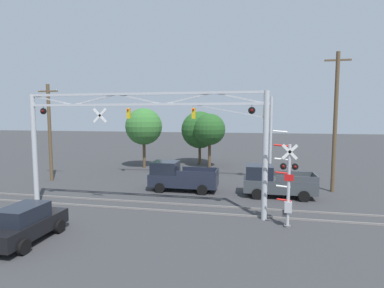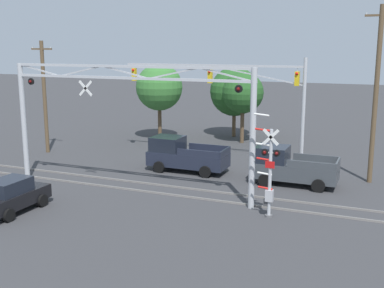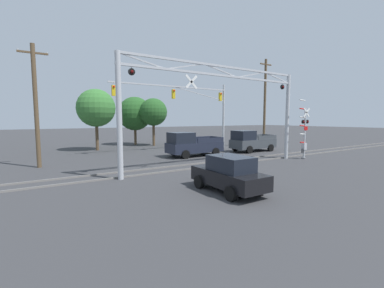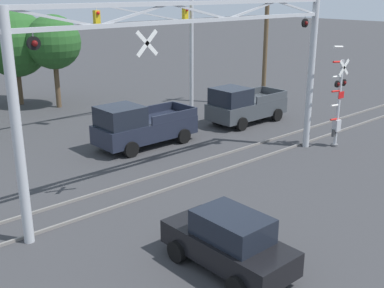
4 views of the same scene
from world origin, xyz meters
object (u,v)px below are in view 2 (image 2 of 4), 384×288
traffic_signal_span (252,89)px  pickup_truck_lead (183,155)px  crossing_gantry (126,110)px  background_tree_far_left_verge (243,93)px  sedan_waiting (11,196)px  pickup_truck_following (290,167)px  crossing_signal_mast (269,175)px  background_tree_beyond_span (159,87)px  background_tree_far_right_verge (234,92)px  utility_pole_left (45,96)px  utility_pole_right (376,94)px

traffic_signal_span → pickup_truck_lead: size_ratio=2.59×
traffic_signal_span → pickup_truck_lead: traffic_signal_span is taller
crossing_gantry → background_tree_far_left_verge: size_ratio=2.44×
sedan_waiting → traffic_signal_span: bearing=61.4°
crossing_gantry → sedan_waiting: crossing_gantry is taller
traffic_signal_span → pickup_truck_following: size_ratio=2.72×
crossing_signal_mast → background_tree_beyond_span: bearing=131.0°
traffic_signal_span → background_tree_far_right_verge: 9.65m
background_tree_beyond_span → utility_pole_left: bearing=-124.9°
sedan_waiting → background_tree_beyond_span: size_ratio=0.60×
traffic_signal_span → sedan_waiting: 16.94m
traffic_signal_span → utility_pole_left: 15.36m
sedan_waiting → utility_pole_right: (15.80, 12.25, 4.43)m
pickup_truck_following → background_tree_beyond_span: bearing=144.3°
traffic_signal_span → utility_pole_right: size_ratio=1.29×
pickup_truck_lead → background_tree_far_left_verge: bearing=85.4°
traffic_signal_span → sedan_waiting: (-7.85, -14.40, -4.26)m
crossing_gantry → utility_pole_right: 14.24m
background_tree_beyond_span → background_tree_far_left_verge: background_tree_beyond_span is taller
crossing_signal_mast → pickup_truck_following: size_ratio=1.01×
crossing_signal_mast → sedan_waiting: crossing_signal_mast is taller
crossing_signal_mast → sedan_waiting: (-11.65, -4.14, -1.20)m
crossing_gantry → sedan_waiting: bearing=-124.9°
crossing_gantry → sedan_waiting: size_ratio=3.72×
pickup_truck_following → utility_pole_right: (4.33, 2.21, 4.22)m
crossing_signal_mast → utility_pole_left: utility_pole_left is taller
crossing_gantry → traffic_signal_span: (4.32, 9.34, 0.53)m
sedan_waiting → background_tree_far_left_verge: size_ratio=0.66×
traffic_signal_span → utility_pole_left: utility_pole_left is taller
utility_pole_left → background_tree_far_right_verge: bearing=46.3°
pickup_truck_lead → background_tree_far_left_verge: background_tree_far_left_verge is taller
pickup_truck_following → utility_pole_left: 19.02m
crossing_gantry → crossing_signal_mast: (8.12, -0.91, -2.52)m
pickup_truck_lead → pickup_truck_following: size_ratio=1.05×
utility_pole_right → utility_pole_left: bearing=-178.2°
pickup_truck_lead → background_tree_far_right_verge: background_tree_far_right_verge is taller
pickup_truck_lead → crossing_gantry: bearing=-100.6°
crossing_gantry → background_tree_far_right_verge: crossing_gantry is taller
pickup_truck_lead → utility_pole_right: bearing=9.2°
crossing_signal_mast → utility_pole_right: size_ratio=0.48×
utility_pole_left → background_tree_beyond_span: 9.71m
pickup_truck_lead → pickup_truck_following: 6.94m
pickup_truck_following → background_tree_far_right_verge: size_ratio=0.79×
traffic_signal_span → background_tree_far_right_verge: (-3.98, 8.73, -1.09)m
crossing_gantry → crossing_signal_mast: crossing_gantry is taller
sedan_waiting → utility_pole_left: size_ratio=0.46×
utility_pole_left → sedan_waiting: bearing=-58.0°
crossing_signal_mast → pickup_truck_lead: 9.54m
pickup_truck_following → background_tree_beyond_span: size_ratio=0.75×
sedan_waiting → utility_pole_right: bearing=37.8°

